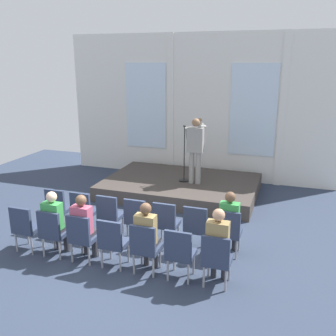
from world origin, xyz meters
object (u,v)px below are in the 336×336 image
at_px(mic_stand, 184,169).
at_px(chair_r1_c2, 82,235).
at_px(audience_r1_c2, 84,224).
at_px(chair_r1_c3, 113,240).
at_px(chair_r0_c6, 228,230).
at_px(audience_r0_c6, 230,219).
at_px(chair_r1_c0, 25,226).
at_px(audience_r1_c6, 218,243).
at_px(chair_r0_c2, 110,213).
at_px(chair_r0_c4, 166,221).
at_px(chair_r0_c5, 196,225).
at_px(chair_r0_c0, 58,206).
at_px(audience_r1_c1, 55,220).
at_px(chair_r0_c1, 83,209).
at_px(speaker, 195,146).
at_px(chair_r1_c1, 53,230).
at_px(chair_r0_c3, 137,217).
at_px(chair_r1_c6, 216,257).
at_px(chair_r1_c5, 180,251).
at_px(chair_r1_c4, 145,245).
at_px(audience_r1_c4, 147,234).

xyz_separation_m(mic_stand, chair_r1_c2, (-0.72, -4.10, -0.19)).
relative_size(audience_r1_c2, chair_r1_c3, 1.37).
distance_m(chair_r0_c6, chair_r1_c2, 2.71).
distance_m(chair_r0_c6, audience_r0_c6, 0.19).
bearing_deg(chair_r1_c0, chair_r1_c3, 0.00).
bearing_deg(audience_r1_c6, chair_r0_c2, 157.98).
height_order(chair_r0_c4, chair_r0_c5, same).
bearing_deg(chair_r0_c0, audience_r1_c1, -58.18).
relative_size(chair_r0_c0, chair_r0_c1, 1.00).
distance_m(chair_r1_c2, audience_r1_c6, 2.50).
relative_size(mic_stand, audience_r1_c2, 1.20).
bearing_deg(chair_r1_c2, speaker, 75.31).
relative_size(chair_r0_c1, chair_r1_c1, 1.00).
distance_m(chair_r0_c1, audience_r1_c6, 3.27).
relative_size(chair_r0_c3, audience_r0_c6, 0.74).
height_order(mic_stand, chair_r1_c6, mic_stand).
height_order(chair_r0_c2, audience_r0_c6, audience_r0_c6).
distance_m(chair_r0_c4, audience_r0_c6, 1.26).
height_order(speaker, audience_r1_c2, speaker).
bearing_deg(chair_r0_c2, chair_r0_c3, 0.00).
distance_m(audience_r1_c1, chair_r1_c5, 2.49).
distance_m(chair_r0_c2, audience_r1_c2, 1.02).
xyz_separation_m(chair_r0_c0, audience_r1_c1, (0.62, -1.00, 0.18)).
bearing_deg(chair_r1_c2, chair_r1_c5, 0.00).
bearing_deg(chair_r0_c6, audience_r0_c6, 90.00).
bearing_deg(chair_r0_c2, chair_r1_c2, -90.00).
relative_size(chair_r1_c2, chair_r1_c5, 1.00).
height_order(chair_r0_c0, chair_r1_c4, same).
bearing_deg(chair_r1_c1, chair_r0_c3, 41.12).
height_order(chair_r0_c5, chair_r1_c2, same).
height_order(chair_r0_c1, chair_r1_c1, same).
xyz_separation_m(chair_r1_c3, audience_r1_c6, (1.87, 0.08, 0.22)).
bearing_deg(mic_stand, chair_r1_c4, -82.77).
relative_size(chair_r0_c3, chair_r0_c4, 1.00).
xyz_separation_m(chair_r0_c6, chair_r1_c4, (-1.24, -1.09, 0.00)).
bearing_deg(chair_r1_c1, mic_stand, 71.84).
bearing_deg(chair_r0_c3, mic_stand, 88.07).
height_order(chair_r1_c2, audience_r1_c6, audience_r1_c6).
bearing_deg(chair_r1_c2, chair_r0_c5, 30.19).
relative_size(chair_r1_c0, chair_r1_c6, 1.00).
xyz_separation_m(chair_r0_c3, chair_r1_c0, (-1.87, -1.09, 0.00)).
distance_m(mic_stand, chair_r0_c1, 3.31).
bearing_deg(chair_r1_c2, chair_r0_c1, 119.81).
bearing_deg(chair_r1_c2, chair_r0_c3, 60.19).
relative_size(chair_r0_c5, chair_r1_c0, 1.00).
height_order(chair_r1_c4, audience_r1_c4, audience_r1_c4).
height_order(chair_r0_c3, audience_r0_c6, audience_r0_c6).
bearing_deg(chair_r0_c1, audience_r1_c2, -58.19).
bearing_deg(chair_r0_c0, chair_r1_c0, -90.00).
bearing_deg(chair_r0_c3, chair_r1_c5, -41.12).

